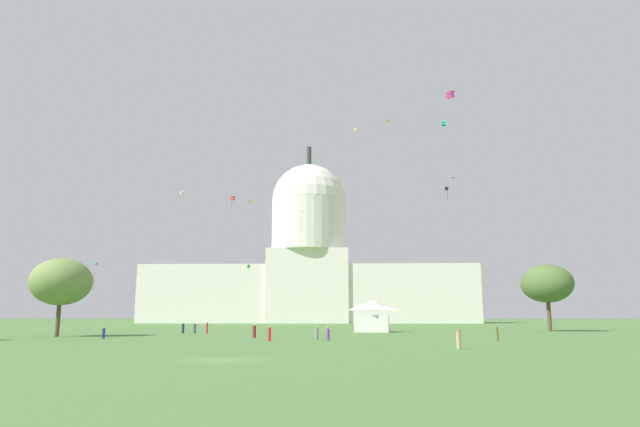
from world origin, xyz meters
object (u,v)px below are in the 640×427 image
at_px(kite_red_mid, 232,198).
at_px(kite_turquoise_high, 444,123).
at_px(person_grey_edge_west, 317,334).
at_px(person_olive_mid_left, 496,334).
at_px(event_tent, 372,316).
at_px(person_navy_mid_right, 104,333).
at_px(person_red_back_center, 207,328).
at_px(tree_east_far, 547,284).
at_px(person_red_deep_crowd, 269,334).
at_px(kite_orange_mid, 303,215).
at_px(kite_black_mid, 447,189).
at_px(person_maroon_front_right, 254,331).
at_px(person_purple_mid_center, 328,334).
at_px(kite_lime_mid, 250,202).
at_px(kite_yellow_high, 388,121).
at_px(kite_cyan_low, 97,269).
at_px(kite_magenta_high, 450,95).
at_px(kite_white_high, 182,193).
at_px(person_tan_lawn_far_right, 459,340).
at_px(person_denim_back_right, 195,328).
at_px(kite_gold_high, 355,130).
at_px(capitol_building, 309,264).
at_px(tree_west_near, 61,282).
at_px(kite_green_mid, 249,267).

xyz_separation_m(kite_red_mid, kite_turquoise_high, (50.95, 0.30, 18.08)).
xyz_separation_m(person_grey_edge_west, person_olive_mid_left, (20.55, -3.33, 0.07)).
xyz_separation_m(event_tent, person_navy_mid_right, (-35.09, -28.16, -1.99)).
bearing_deg(person_red_back_center, kite_turquoise_high, -167.93).
height_order(event_tent, tree_east_far, tree_east_far).
bearing_deg(person_red_deep_crowd, kite_turquoise_high, 126.53).
height_order(event_tent, kite_orange_mid, kite_orange_mid).
height_order(tree_east_far, kite_black_mid, kite_black_mid).
height_order(kite_red_mid, kite_orange_mid, kite_red_mid).
bearing_deg(person_red_deep_crowd, person_maroon_front_right, 172.77).
relative_size(person_purple_mid_center, kite_lime_mid, 1.73).
height_order(kite_red_mid, kite_yellow_high, kite_yellow_high).
height_order(kite_cyan_low, kite_magenta_high, kite_magenta_high).
height_order(kite_red_mid, kite_white_high, kite_white_high).
xyz_separation_m(person_tan_lawn_far_right, kite_turquoise_high, (14.80, 79.45, 47.79)).
xyz_separation_m(person_denim_back_right, person_grey_edge_west, (20.83, -22.64, -0.06)).
height_order(person_denim_back_right, kite_lime_mid, kite_lime_mid).
bearing_deg(person_red_deep_crowd, kite_yellow_high, 138.56).
relative_size(tree_east_far, person_red_back_center, 7.10).
relative_size(person_navy_mid_right, person_maroon_front_right, 0.83).
distance_m(person_olive_mid_left, kite_magenta_high, 50.31).
height_order(person_red_deep_crowd, kite_gold_high, kite_gold_high).
distance_m(capitol_building, tree_west_near, 135.00).
xyz_separation_m(person_red_back_center, kite_gold_high, (25.06, 40.81, 46.72)).
height_order(person_red_deep_crowd, person_olive_mid_left, person_red_deep_crowd).
distance_m(kite_magenta_high, kite_yellow_high, 50.39).
relative_size(person_denim_back_right, kite_orange_mid, 0.45).
height_order(person_olive_mid_left, kite_black_mid, kite_black_mid).
bearing_deg(tree_east_far, person_tan_lawn_far_right, -116.94).
distance_m(capitol_building, person_maroon_front_right, 135.80).
bearing_deg(capitol_building, person_denim_back_right, -95.65).
xyz_separation_m(kite_white_high, kite_gold_high, (50.40, -27.69, 9.39)).
xyz_separation_m(kite_yellow_high, kite_white_high, (-59.61, 15.11, -16.01)).
height_order(event_tent, kite_red_mid, kite_red_mid).
xyz_separation_m(tree_east_far, person_denim_back_right, (-61.47, -12.90, -7.79)).
bearing_deg(kite_cyan_low, person_red_back_center, -131.33).
height_order(kite_black_mid, kite_turquoise_high, kite_turquoise_high).
height_order(capitol_building, kite_cyan_low, capitol_building).
bearing_deg(kite_yellow_high, person_purple_mid_center, -97.62).
bearing_deg(person_purple_mid_center, person_maroon_front_right, 62.05).
bearing_deg(person_olive_mid_left, person_denim_back_right, -140.27).
relative_size(person_denim_back_right, person_olive_mid_left, 0.99).
bearing_deg(person_purple_mid_center, kite_white_high, 35.88).
xyz_separation_m(person_maroon_front_right, kite_cyan_low, (-26.77, 11.97, 9.13)).
bearing_deg(person_red_deep_crowd, person_red_back_center, -178.44).
bearing_deg(capitol_building, person_tan_lawn_far_right, -81.88).
distance_m(person_maroon_front_right, kite_magenta_high, 55.34).
distance_m(person_navy_mid_right, kite_black_mid, 79.97).
xyz_separation_m(person_navy_mid_right, kite_black_mid, (53.38, 51.52, 29.86)).
relative_size(kite_white_high, kite_green_mid, 1.57).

